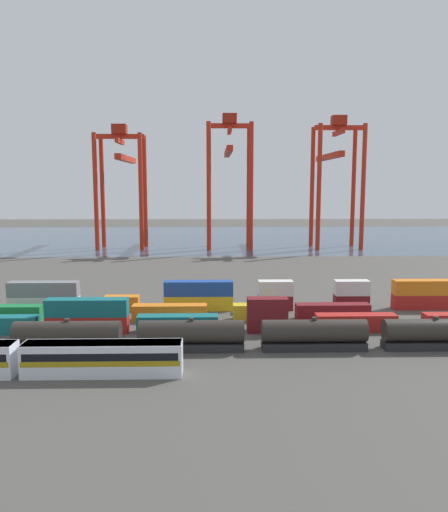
# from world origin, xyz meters

# --- Properties ---
(ground_plane) EXTENTS (420.00, 420.00, 0.00)m
(ground_plane) POSITION_xyz_m (0.00, 40.00, 0.00)
(ground_plane) COLOR #4C4944
(harbour_water) EXTENTS (400.00, 110.00, 0.01)m
(harbour_water) POSITION_xyz_m (0.00, 132.65, 0.00)
(harbour_water) COLOR #384C60
(harbour_water) RESTS_ON ground_plane
(passenger_train) EXTENTS (37.67, 3.14, 3.90)m
(passenger_train) POSITION_xyz_m (-18.91, -19.79, 2.14)
(passenger_train) COLOR silver
(passenger_train) RESTS_ON ground_plane
(freight_tank_row) EXTENTS (63.15, 3.00, 4.46)m
(freight_tank_row) POSITION_xyz_m (8.84, -11.22, 2.12)
(freight_tank_row) COLOR #232326
(freight_tank_row) RESTS_ON ground_plane
(shipping_container_1) EXTENTS (12.10, 2.44, 2.60)m
(shipping_container_1) POSITION_xyz_m (-15.21, -2.68, 1.30)
(shipping_container_1) COLOR #AD211C
(shipping_container_1) RESTS_ON ground_plane
(shipping_container_2) EXTENTS (12.10, 2.44, 2.60)m
(shipping_container_2) POSITION_xyz_m (-15.21, -2.68, 3.90)
(shipping_container_2) COLOR #146066
(shipping_container_2) RESTS_ON shipping_container_1
(shipping_container_3) EXTENTS (12.10, 2.44, 2.60)m
(shipping_container_3) POSITION_xyz_m (-1.77, -2.68, 1.30)
(shipping_container_3) COLOR #146066
(shipping_container_3) RESTS_ON ground_plane
(shipping_container_4) EXTENTS (6.04, 2.44, 2.60)m
(shipping_container_4) POSITION_xyz_m (11.66, -2.68, 1.30)
(shipping_container_4) COLOR maroon
(shipping_container_4) RESTS_ON ground_plane
(shipping_container_5) EXTENTS (6.04, 2.44, 2.60)m
(shipping_container_5) POSITION_xyz_m (11.66, -2.68, 3.90)
(shipping_container_5) COLOR maroon
(shipping_container_5) RESTS_ON shipping_container_4
(shipping_container_6) EXTENTS (12.10, 2.44, 2.60)m
(shipping_container_6) POSITION_xyz_m (25.10, -2.68, 1.30)
(shipping_container_6) COLOR #AD211C
(shipping_container_6) RESTS_ON ground_plane
(shipping_container_7) EXTENTS (6.04, 2.44, 2.60)m
(shipping_container_7) POSITION_xyz_m (38.54, -2.68, 1.30)
(shipping_container_7) COLOR #AD211C
(shipping_container_7) RESTS_ON ground_plane
(shipping_container_8) EXTENTS (12.10, 2.44, 2.60)m
(shipping_container_8) POSITION_xyz_m (-30.25, 4.11, 1.30)
(shipping_container_8) COLOR #197538
(shipping_container_8) RESTS_ON ground_plane
(shipping_container_9) EXTENTS (6.04, 2.44, 2.60)m
(shipping_container_9) POSITION_xyz_m (-16.89, 4.11, 1.30)
(shipping_container_9) COLOR #AD211C
(shipping_container_9) RESTS_ON ground_plane
(shipping_container_10) EXTENTS (12.10, 2.44, 2.60)m
(shipping_container_10) POSITION_xyz_m (-3.53, 4.11, 1.30)
(shipping_container_10) COLOR orange
(shipping_container_10) RESTS_ON ground_plane
(shipping_container_11) EXTENTS (6.04, 2.44, 2.60)m
(shipping_container_11) POSITION_xyz_m (9.82, 4.11, 1.30)
(shipping_container_11) COLOR gold
(shipping_container_11) RESTS_ON ground_plane
(shipping_container_12) EXTENTS (12.10, 2.44, 2.60)m
(shipping_container_12) POSITION_xyz_m (23.18, 4.11, 1.30)
(shipping_container_12) COLOR maroon
(shipping_container_12) RESTS_ON ground_plane
(shipping_container_13) EXTENTS (12.10, 2.44, 2.60)m
(shipping_container_13) POSITION_xyz_m (-26.08, 10.90, 1.30)
(shipping_container_13) COLOR silver
(shipping_container_13) RESTS_ON ground_plane
(shipping_container_14) EXTENTS (12.10, 2.44, 2.60)m
(shipping_container_14) POSITION_xyz_m (-26.08, 10.90, 3.90)
(shipping_container_14) COLOR slate
(shipping_container_14) RESTS_ON shipping_container_13
(shipping_container_15) EXTENTS (6.04, 2.44, 2.60)m
(shipping_container_15) POSITION_xyz_m (-12.53, 10.90, 1.30)
(shipping_container_15) COLOR orange
(shipping_container_15) RESTS_ON ground_plane
(shipping_container_16) EXTENTS (12.10, 2.44, 2.60)m
(shipping_container_16) POSITION_xyz_m (1.02, 10.90, 1.30)
(shipping_container_16) COLOR gold
(shipping_container_16) RESTS_ON ground_plane
(shipping_container_17) EXTENTS (12.10, 2.44, 2.60)m
(shipping_container_17) POSITION_xyz_m (1.02, 10.90, 3.90)
(shipping_container_17) COLOR #1C4299
(shipping_container_17) RESTS_ON shipping_container_16
(shipping_container_18) EXTENTS (6.04, 2.44, 2.60)m
(shipping_container_18) POSITION_xyz_m (14.57, 10.90, 1.30)
(shipping_container_18) COLOR maroon
(shipping_container_18) RESTS_ON ground_plane
(shipping_container_19) EXTENTS (6.04, 2.44, 2.60)m
(shipping_container_19) POSITION_xyz_m (14.57, 10.90, 3.90)
(shipping_container_19) COLOR silver
(shipping_container_19) RESTS_ON shipping_container_18
(shipping_container_20) EXTENTS (6.04, 2.44, 2.60)m
(shipping_container_20) POSITION_xyz_m (28.12, 10.90, 1.30)
(shipping_container_20) COLOR maroon
(shipping_container_20) RESTS_ON ground_plane
(shipping_container_21) EXTENTS (6.04, 2.44, 2.60)m
(shipping_container_21) POSITION_xyz_m (28.12, 10.90, 3.90)
(shipping_container_21) COLOR silver
(shipping_container_21) RESTS_ON shipping_container_20
(shipping_container_22) EXTENTS (12.10, 2.44, 2.60)m
(shipping_container_22) POSITION_xyz_m (41.67, 10.90, 1.30)
(shipping_container_22) COLOR #AD211C
(shipping_container_22) RESTS_ON ground_plane
(shipping_container_23) EXTENTS (12.10, 2.44, 2.60)m
(shipping_container_23) POSITION_xyz_m (41.67, 10.90, 3.90)
(shipping_container_23) COLOR orange
(shipping_container_23) RESTS_ON shipping_container_22
(gantry_crane_west) EXTENTS (16.58, 35.72, 42.11)m
(gantry_crane_west) POSITION_xyz_m (-27.75, 101.80, 25.94)
(gantry_crane_west) COLOR red
(gantry_crane_west) RESTS_ON ground_plane
(gantry_crane_central) EXTENTS (15.70, 40.45, 45.70)m
(gantry_crane_central) POSITION_xyz_m (9.39, 102.42, 28.10)
(gantry_crane_central) COLOR red
(gantry_crane_central) RESTS_ON ground_plane
(gantry_crane_east) EXTENTS (16.45, 38.86, 45.18)m
(gantry_crane_east) POSITION_xyz_m (46.52, 102.09, 27.47)
(gantry_crane_east) COLOR red
(gantry_crane_east) RESTS_ON ground_plane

